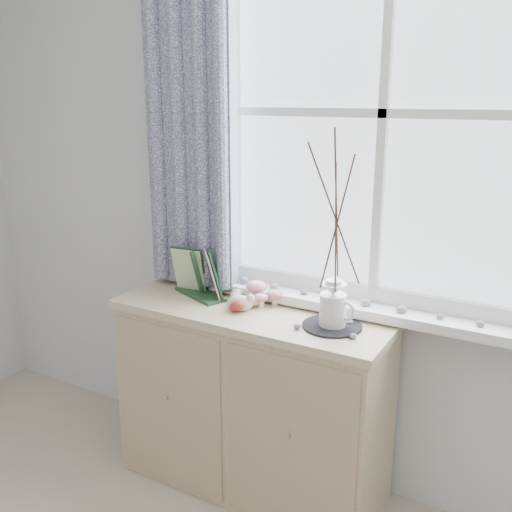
% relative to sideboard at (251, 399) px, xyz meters
% --- Properties ---
extents(sideboard, '(1.20, 0.45, 0.85)m').
position_rel_sideboard_xyz_m(sideboard, '(0.00, 0.00, 0.00)').
color(sideboard, beige).
rests_on(sideboard, ground).
extents(botanical_book, '(0.34, 0.24, 0.22)m').
position_rel_sideboard_xyz_m(botanical_book, '(-0.28, 0.00, 0.54)').
color(botanical_book, '#1D3D23').
rests_on(botanical_book, sideboard).
extents(toadstool_cluster, '(0.22, 0.15, 0.09)m').
position_rel_sideboard_xyz_m(toadstool_cluster, '(-0.01, 0.09, 0.47)').
color(toadstool_cluster, white).
rests_on(toadstool_cluster, sideboard).
extents(wooden_eggs, '(0.17, 0.17, 0.07)m').
position_rel_sideboard_xyz_m(wooden_eggs, '(-0.05, 0.01, 0.45)').
color(wooden_eggs, tan).
rests_on(wooden_eggs, sideboard).
extents(songbird_figurine, '(0.16, 0.11, 0.07)m').
position_rel_sideboard_xyz_m(songbird_figurine, '(-0.03, -0.04, 0.46)').
color(songbird_figurine, beige).
rests_on(songbird_figurine, sideboard).
extents(crocheted_doily, '(0.23, 0.23, 0.01)m').
position_rel_sideboard_xyz_m(crocheted_doily, '(0.37, -0.01, 0.43)').
color(crocheted_doily, black).
rests_on(crocheted_doily, sideboard).
extents(twig_pitcher, '(0.34, 0.34, 0.78)m').
position_rel_sideboard_xyz_m(twig_pitcher, '(0.37, -0.01, 0.87)').
color(twig_pitcher, silver).
rests_on(twig_pitcher, crocheted_doily).
extents(sideboard_pebbles, '(0.33, 0.23, 0.02)m').
position_rel_sideboard_xyz_m(sideboard_pebbles, '(0.33, 0.01, 0.43)').
color(sideboard_pebbles, gray).
rests_on(sideboard_pebbles, sideboard).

